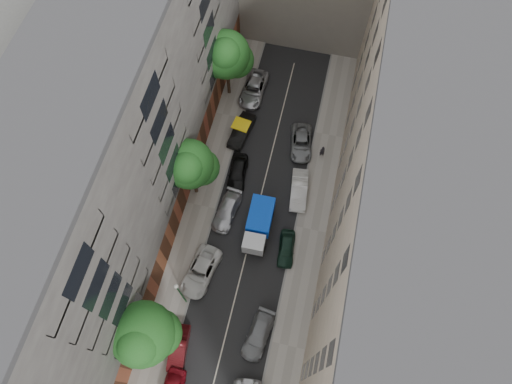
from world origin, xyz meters
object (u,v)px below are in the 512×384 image
(car_left_4, at_px, (237,173))
(tree_near, at_px, (144,336))
(pedestrian, at_px, (322,151))
(tree_far, at_px, (227,57))
(car_right_1, at_px, (258,335))
(car_right_3, at_px, (299,190))
(tree_mid, at_px, (190,166))
(car_left_6, at_px, (254,89))
(lamp_post, at_px, (180,292))
(car_left_1, at_px, (178,348))
(car_left_3, at_px, (227,211))
(car_left_2, at_px, (201,271))
(car_right_2, at_px, (286,248))
(car_right_4, at_px, (301,143))
(tarp_truck, at_px, (259,225))
(car_left_5, at_px, (242,131))

(car_left_4, height_order, tree_near, tree_near)
(pedestrian, bearing_deg, tree_far, -50.22)
(car_right_1, distance_m, car_right_3, 14.42)
(car_left_4, height_order, tree_mid, tree_mid)
(car_left_6, bearing_deg, lamp_post, -89.29)
(car_left_4, distance_m, car_left_6, 10.57)
(lamp_post, bearing_deg, car_left_1, -81.50)
(tree_near, bearing_deg, tree_far, 91.39)
(car_left_3, height_order, car_left_6, car_left_6)
(car_left_2, xyz_separation_m, car_right_2, (7.20, 3.96, -0.08))
(car_left_4, height_order, car_right_2, car_left_4)
(car_right_4, xyz_separation_m, tree_mid, (-9.10, -7.71, 4.97))
(car_left_3, xyz_separation_m, car_right_1, (5.60, -10.60, -0.01))
(car_right_1, xyz_separation_m, tree_mid, (-9.10, 12.12, 4.96))
(car_left_4, relative_size, car_right_2, 1.18)
(tree_near, distance_m, tree_far, 27.40)
(car_right_1, relative_size, tree_far, 0.52)
(car_left_4, bearing_deg, car_left_1, -97.60)
(car_left_1, height_order, car_left_4, car_left_4)
(car_right_3, relative_size, car_right_4, 0.96)
(tarp_truck, height_order, car_right_4, tarp_truck)
(car_left_4, height_order, car_right_3, car_left_4)
(car_left_2, bearing_deg, car_right_4, 77.26)
(tree_far, distance_m, pedestrian, 13.54)
(tarp_truck, relative_size, tree_mid, 0.66)
(car_left_5, height_order, car_right_3, car_right_3)
(car_right_2, xyz_separation_m, pedestrian, (1.50, 10.97, 0.30))
(car_left_5, bearing_deg, tree_near, -86.01)
(tarp_truck, height_order, car_right_1, tarp_truck)
(car_left_2, distance_m, tree_near, 8.67)
(car_right_3, relative_size, tree_near, 0.55)
(car_right_3, distance_m, car_right_4, 5.48)
(car_right_2, distance_m, car_right_3, 6.20)
(car_right_2, relative_size, tree_mid, 0.46)
(tree_far, bearing_deg, car_right_2, -59.33)
(car_left_5, bearing_deg, tarp_truck, -58.64)
(car_left_4, relative_size, tree_far, 0.51)
(tarp_truck, distance_m, tree_near, 14.41)
(tarp_truck, height_order, car_right_3, tarp_truck)
(car_left_1, distance_m, lamp_post, 5.16)
(car_left_1, distance_m, car_left_2, 6.84)
(car_right_2, bearing_deg, car_left_5, 116.34)
(car_left_5, bearing_deg, tree_far, 126.68)
(car_right_4, distance_m, tree_far, 11.53)
(car_left_5, relative_size, car_left_6, 0.85)
(pedestrian, bearing_deg, tree_near, 39.99)
(tree_near, relative_size, lamp_post, 1.38)
(car_left_2, bearing_deg, tree_far, 106.78)
(car_right_1, distance_m, tree_far, 26.81)
(car_left_3, bearing_deg, car_left_5, 102.04)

